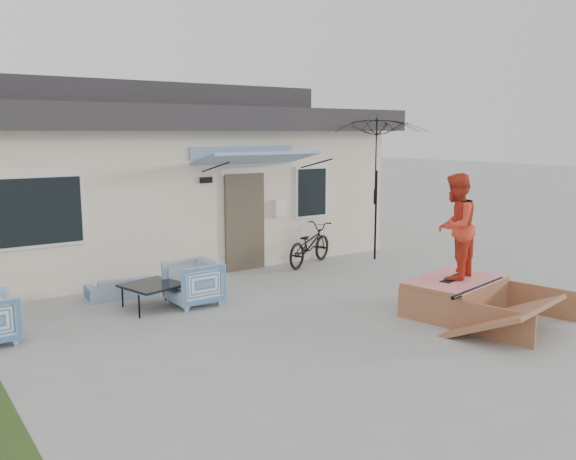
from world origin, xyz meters
TOP-DOWN VIEW (x-y plane):
  - ground at (0.00, 0.00)m, footprint 90.00×90.00m
  - house at (0.00, 7.99)m, footprint 10.80×8.49m
  - loveseat at (-1.96, 3.86)m, footprint 1.30×0.45m
  - armchair_right at (-1.12, 2.65)m, footprint 0.80×0.85m
  - coffee_table at (-1.80, 2.81)m, footprint 1.06×1.06m
  - bicycle at (2.46, 4.06)m, footprint 1.87×1.30m
  - patio_umbrella at (4.09, 3.67)m, footprint 2.81×2.70m
  - skate_ramp at (2.26, -0.26)m, footprint 2.09×2.52m
  - skateboard at (2.25, -0.20)m, footprint 0.74×0.39m
  - skater at (2.25, -0.20)m, footprint 1.03×0.92m

SIDE VIEW (x-z plane):
  - ground at x=0.00m, z-range 0.00..0.00m
  - coffee_table at x=-1.80m, z-range 0.00..0.43m
  - loveseat at x=-1.96m, z-range 0.00..0.50m
  - skate_ramp at x=2.26m, z-range 0.00..0.56m
  - armchair_right at x=-1.12m, z-range 0.00..0.85m
  - bicycle at x=2.46m, z-range 0.00..1.13m
  - skateboard at x=2.25m, z-range 0.56..0.60m
  - skater at x=2.25m, z-range 0.60..2.35m
  - patio_umbrella at x=4.09m, z-range 0.65..2.85m
  - house at x=0.00m, z-range -0.11..3.99m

